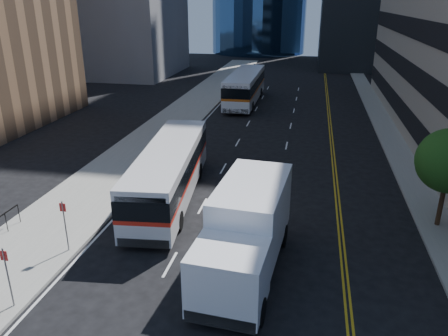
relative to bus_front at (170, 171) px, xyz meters
name	(u,v)px	position (x,y,z in m)	size (l,w,h in m)	color
ground	(240,303)	(5.59, -8.63, -1.72)	(160.00, 160.00, 0.00)	black
sidewalk_west	(174,122)	(-4.91, 16.37, -1.64)	(5.00, 90.00, 0.15)	gray
sidewalk_east	(388,133)	(14.59, 16.37, -1.64)	(2.00, 90.00, 0.15)	gray
bus_front	(170,171)	(0.00, 0.00, 0.00)	(3.92, 12.41, 3.15)	silver
bus_rear	(245,87)	(0.44, 25.99, 0.14)	(2.97, 13.18, 3.40)	white
box_truck	(246,231)	(5.46, -6.50, 0.26)	(3.28, 8.03, 3.76)	white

